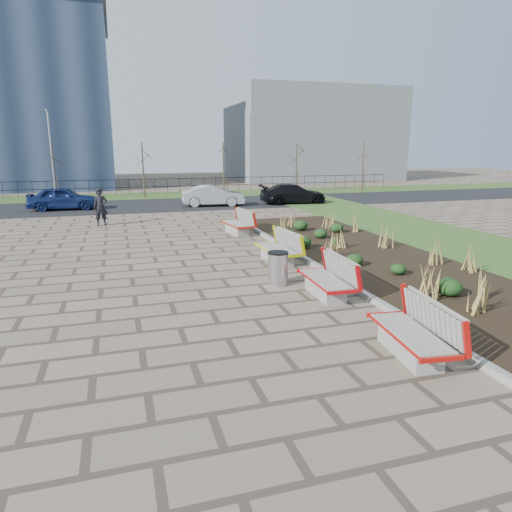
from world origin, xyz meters
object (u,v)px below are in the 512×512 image
object	(u,v)px
pedestrian	(101,207)
lamp_east	(250,156)
bench_a	(410,330)
car_silver	(213,196)
car_blue	(63,198)
lamp_west	(52,157)
bench_c	(277,247)
litter_bin	(278,269)
bench_b	(325,277)
bench_d	(237,222)
car_black	(293,194)

from	to	relation	value
pedestrian	lamp_east	xyz separation A→B (m)	(10.73, 11.27, 2.14)
bench_a	pedestrian	size ratio (longest dim) A/B	1.17
car_silver	car_blue	bearing A→B (deg)	92.22
car_silver	lamp_west	bearing A→B (deg)	68.37
pedestrian	lamp_west	world-z (taller)	lamp_west
bench_c	litter_bin	xyz separation A→B (m)	(-0.83, -2.43, -0.04)
pedestrian	bench_a	bearing A→B (deg)	-73.65
bench_b	litter_bin	size ratio (longest dim) A/B	2.30
bench_c	pedestrian	bearing A→B (deg)	116.87
bench_b	car_silver	distance (m)	18.60
bench_d	bench_a	bearing A→B (deg)	-97.21
bench_a	pedestrian	distance (m)	17.39
bench_d	car_silver	distance (m)	9.65
bench_c	car_black	xyz separation A→B (m)	(6.28, 14.61, 0.16)
litter_bin	car_blue	bearing A→B (deg)	111.69
bench_d	car_blue	bearing A→B (deg)	120.43
car_silver	bench_b	bearing A→B (deg)	-175.40
car_silver	lamp_east	size ratio (longest dim) A/B	0.66
bench_c	pedestrian	distance (m)	10.81
bench_c	car_blue	xyz separation A→B (m)	(-8.05, 15.72, 0.21)
litter_bin	bench_d	bearing A→B (deg)	83.86
bench_c	bench_b	bearing A→B (deg)	-95.15
bench_a	pedestrian	bearing A→B (deg)	116.17
bench_d	lamp_west	world-z (taller)	lamp_west
bench_d	car_black	distance (m)	11.24
car_blue	car_black	bearing A→B (deg)	-93.36
bench_a	car_silver	bearing A→B (deg)	94.52
bench_a	car_silver	world-z (taller)	car_silver
bench_a	lamp_west	size ratio (longest dim) A/B	0.35
bench_c	car_blue	size ratio (longest dim) A/B	0.52
bench_b	car_black	world-z (taller)	car_black
pedestrian	lamp_east	size ratio (longest dim) A/B	0.30
pedestrian	car_black	bearing A→B (deg)	21.53
bench_a	bench_d	world-z (taller)	same
bench_b	car_silver	xyz separation A→B (m)	(0.93, 18.58, 0.17)
car_black	lamp_west	bearing A→B (deg)	73.11
bench_a	car_blue	distance (m)	24.35
litter_bin	bench_a	bearing A→B (deg)	-80.25
pedestrian	lamp_west	xyz separation A→B (m)	(-3.27, 11.27, 2.14)
car_blue	lamp_east	distance (m)	14.07
car_blue	bench_a	bearing A→B (deg)	-159.62
bench_b	lamp_west	world-z (taller)	lamp_west
litter_bin	pedestrian	bearing A→B (deg)	112.91
litter_bin	lamp_west	bearing A→B (deg)	109.67
bench_b	lamp_west	bearing A→B (deg)	112.88
bench_c	lamp_west	world-z (taller)	lamp_west
bench_b	car_silver	size ratio (longest dim) A/B	0.53
litter_bin	lamp_west	xyz separation A→B (m)	(-8.17, 22.86, 2.58)
bench_b	pedestrian	xyz separation A→B (m)	(-5.73, 12.85, 0.40)
bench_b	bench_c	size ratio (longest dim) A/B	1.00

